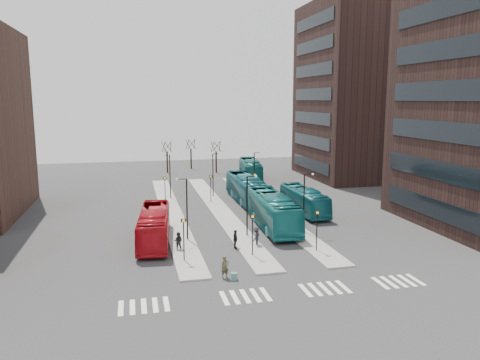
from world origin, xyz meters
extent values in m
plane|color=#29292C|center=(0.00, 0.00, 0.00)|extent=(160.00, 160.00, 0.00)
cube|color=gray|center=(-4.00, 30.00, 0.07)|extent=(2.50, 45.00, 0.15)
cube|color=gray|center=(2.00, 30.00, 0.07)|extent=(2.50, 45.00, 0.15)
cube|color=gray|center=(8.00, 30.00, 0.07)|extent=(2.50, 45.00, 0.15)
cube|color=navy|center=(-1.12, 7.12, 0.29)|extent=(0.52, 0.45, 0.57)
imported|color=#AB0D17|center=(-6.57, 18.32, 1.61)|extent=(3.79, 11.80, 3.23)
imported|color=#15696B|center=(6.12, 20.85, 1.84)|extent=(3.67, 13.30, 3.67)
imported|color=#155D6A|center=(6.47, 34.43, 1.77)|extent=(3.08, 12.74, 3.54)
imported|color=#145D66|center=(11.81, 26.36, 1.52)|extent=(2.77, 10.97, 3.04)
imported|color=#125D5C|center=(11.36, 50.90, 1.73)|extent=(4.67, 12.68, 3.45)
imported|color=#444129|center=(-1.72, 7.65, 0.89)|extent=(0.73, 0.57, 1.78)
imported|color=black|center=(-4.57, 15.22, 0.87)|extent=(1.00, 0.87, 1.74)
imported|color=black|center=(0.63, 14.52, 0.90)|extent=(0.46, 1.06, 1.79)
imported|color=black|center=(2.70, 14.83, 0.92)|extent=(1.25, 1.37, 1.85)
cube|color=silver|center=(-9.50, 4.00, 0.01)|extent=(0.35, 2.40, 0.01)
cube|color=silver|center=(-8.75, 4.00, 0.01)|extent=(0.35, 2.40, 0.01)
cube|color=silver|center=(-8.00, 4.00, 0.01)|extent=(0.35, 2.40, 0.01)
cube|color=silver|center=(-7.25, 4.00, 0.01)|extent=(0.35, 2.40, 0.01)
cube|color=silver|center=(-6.50, 4.00, 0.01)|extent=(0.35, 2.40, 0.01)
cube|color=silver|center=(-2.50, 4.00, 0.01)|extent=(0.35, 2.40, 0.01)
cube|color=silver|center=(-1.75, 4.00, 0.01)|extent=(0.35, 2.40, 0.01)
cube|color=silver|center=(-1.00, 4.00, 0.01)|extent=(0.35, 2.40, 0.01)
cube|color=silver|center=(-0.25, 4.00, 0.01)|extent=(0.35, 2.40, 0.01)
cube|color=silver|center=(0.50, 4.00, 0.01)|extent=(0.35, 2.40, 0.01)
cube|color=silver|center=(3.50, 4.00, 0.01)|extent=(0.35, 2.40, 0.01)
cube|color=silver|center=(4.25, 4.00, 0.01)|extent=(0.35, 2.40, 0.01)
cube|color=silver|center=(5.00, 4.00, 0.01)|extent=(0.35, 2.40, 0.01)
cube|color=silver|center=(5.75, 4.00, 0.01)|extent=(0.35, 2.40, 0.01)
cube|color=silver|center=(6.50, 4.00, 0.01)|extent=(0.35, 2.40, 0.01)
cube|color=silver|center=(9.50, 4.00, 0.01)|extent=(0.35, 2.40, 0.01)
cube|color=silver|center=(10.25, 4.00, 0.01)|extent=(0.35, 2.40, 0.01)
cube|color=silver|center=(11.00, 4.00, 0.01)|extent=(0.35, 2.40, 0.01)
cube|color=silver|center=(11.75, 4.00, 0.01)|extent=(0.35, 2.40, 0.01)
cube|color=silver|center=(12.50, 4.00, 0.01)|extent=(0.35, 2.40, 0.01)
cube|color=black|center=(21.94, 16.00, 2.50)|extent=(0.12, 16.00, 2.00)
cube|color=black|center=(21.94, 16.00, 6.50)|extent=(0.12, 16.00, 2.00)
cube|color=black|center=(21.94, 16.00, 10.50)|extent=(0.12, 16.00, 2.00)
cube|color=black|center=(21.94, 16.00, 14.50)|extent=(0.12, 16.00, 2.00)
cube|color=black|center=(21.94, 16.00, 18.50)|extent=(0.12, 16.00, 2.00)
cube|color=black|center=(21.94, 16.00, 22.50)|extent=(0.12, 16.00, 2.00)
cube|color=black|center=(32.00, 50.00, 15.00)|extent=(20.00, 20.00, 30.00)
cube|color=black|center=(21.94, 50.00, 2.50)|extent=(0.12, 16.00, 2.00)
cube|color=black|center=(21.94, 50.00, 6.50)|extent=(0.12, 16.00, 2.00)
cube|color=black|center=(21.94, 50.00, 10.50)|extent=(0.12, 16.00, 2.00)
cube|color=black|center=(21.94, 50.00, 14.50)|extent=(0.12, 16.00, 2.00)
cube|color=black|center=(21.94, 50.00, 18.50)|extent=(0.12, 16.00, 2.00)
cube|color=black|center=(21.94, 50.00, 22.50)|extent=(0.12, 16.00, 2.00)
cube|color=black|center=(21.94, 50.00, 26.50)|extent=(0.12, 16.00, 2.00)
cylinder|color=black|center=(-4.40, 12.00, 1.90)|extent=(0.10, 0.10, 3.50)
cube|color=black|center=(-4.40, 12.00, 3.65)|extent=(0.45, 0.10, 0.30)
cube|color=yellow|center=(-4.40, 11.94, 3.65)|extent=(0.20, 0.02, 0.20)
cylinder|color=black|center=(-4.40, 34.00, 1.90)|extent=(0.10, 0.10, 3.50)
cube|color=black|center=(-4.40, 34.00, 3.65)|extent=(0.45, 0.10, 0.30)
cube|color=yellow|center=(-4.40, 33.94, 3.65)|extent=(0.20, 0.02, 0.20)
cylinder|color=black|center=(1.60, 12.00, 1.90)|extent=(0.10, 0.10, 3.50)
cube|color=black|center=(1.60, 12.00, 3.65)|extent=(0.45, 0.10, 0.30)
cube|color=yellow|center=(1.60, 11.94, 3.65)|extent=(0.20, 0.02, 0.20)
cylinder|color=black|center=(1.60, 34.00, 1.90)|extent=(0.10, 0.10, 3.50)
cube|color=black|center=(1.60, 34.00, 3.65)|extent=(0.45, 0.10, 0.30)
cube|color=yellow|center=(1.60, 33.94, 3.65)|extent=(0.20, 0.02, 0.20)
cylinder|color=black|center=(7.60, 12.00, 1.90)|extent=(0.10, 0.10, 3.50)
cube|color=black|center=(7.60, 12.00, 3.65)|extent=(0.45, 0.10, 0.30)
cube|color=yellow|center=(7.60, 11.94, 3.65)|extent=(0.20, 0.02, 0.20)
cylinder|color=black|center=(7.60, 34.00, 1.90)|extent=(0.10, 0.10, 3.50)
cube|color=black|center=(7.60, 34.00, 3.65)|extent=(0.45, 0.10, 0.30)
cube|color=yellow|center=(7.60, 33.94, 3.65)|extent=(0.20, 0.02, 0.20)
cylinder|color=black|center=(-3.40, 18.00, 3.15)|extent=(0.14, 0.14, 6.00)
cylinder|color=black|center=(-3.85, 18.00, 6.15)|extent=(0.90, 0.08, 0.08)
sphere|color=silver|center=(-4.30, 18.00, 6.15)|extent=(0.24, 0.24, 0.24)
cylinder|color=black|center=(-3.40, 38.00, 3.15)|extent=(0.14, 0.14, 6.00)
cylinder|color=black|center=(-3.85, 38.00, 6.15)|extent=(0.90, 0.08, 0.08)
sphere|color=silver|center=(-4.30, 38.00, 6.15)|extent=(0.24, 0.24, 0.24)
cylinder|color=black|center=(2.60, 18.00, 3.15)|extent=(0.14, 0.14, 6.00)
cylinder|color=black|center=(3.05, 18.00, 6.15)|extent=(0.90, 0.08, 0.08)
sphere|color=silver|center=(3.50, 18.00, 6.15)|extent=(0.24, 0.24, 0.24)
cylinder|color=black|center=(2.60, 38.00, 3.15)|extent=(0.14, 0.14, 6.00)
cylinder|color=black|center=(3.05, 38.00, 6.15)|extent=(0.90, 0.08, 0.08)
sphere|color=silver|center=(3.50, 38.00, 6.15)|extent=(0.24, 0.24, 0.24)
cylinder|color=black|center=(8.60, 18.00, 3.15)|extent=(0.14, 0.14, 6.00)
cylinder|color=black|center=(9.05, 18.00, 6.15)|extent=(0.90, 0.08, 0.08)
sphere|color=silver|center=(9.50, 18.00, 6.15)|extent=(0.24, 0.24, 0.24)
cylinder|color=black|center=(8.60, 38.00, 3.15)|extent=(0.14, 0.14, 6.00)
cylinder|color=black|center=(9.05, 38.00, 6.15)|extent=(0.90, 0.08, 0.08)
sphere|color=silver|center=(9.50, 38.00, 6.15)|extent=(0.24, 0.24, 0.24)
cylinder|color=black|center=(-2.00, 62.00, 2.00)|extent=(0.30, 0.30, 4.00)
cylinder|color=black|center=(-1.30, 62.00, 4.90)|extent=(0.10, 1.56, 1.95)
cylinder|color=black|center=(-1.78, 62.67, 4.90)|extent=(1.48, 0.59, 1.97)
cylinder|color=black|center=(-2.57, 62.41, 4.90)|extent=(0.90, 1.31, 1.99)
cylinder|color=black|center=(-2.57, 61.59, 4.90)|extent=(0.89, 1.31, 1.99)
cylinder|color=black|center=(-1.79, 61.33, 4.90)|extent=(1.48, 0.58, 1.97)
cylinder|color=black|center=(3.00, 66.00, 2.00)|extent=(0.30, 0.30, 4.00)
cylinder|color=black|center=(3.70, 66.00, 4.90)|extent=(0.10, 1.56, 1.95)
cylinder|color=black|center=(3.22, 66.67, 4.90)|extent=(1.48, 0.59, 1.97)
cylinder|color=black|center=(2.43, 66.41, 4.90)|extent=(0.90, 1.31, 1.99)
cylinder|color=black|center=(2.43, 65.59, 4.90)|extent=(0.89, 1.31, 1.99)
cylinder|color=black|center=(3.21, 65.33, 4.90)|extent=(1.48, 0.58, 1.97)
cylinder|color=black|center=(7.00, 60.00, 2.00)|extent=(0.30, 0.30, 4.00)
cylinder|color=black|center=(7.70, 60.00, 4.90)|extent=(0.10, 1.56, 1.95)
cylinder|color=black|center=(7.22, 60.67, 4.90)|extent=(1.48, 0.59, 1.97)
cylinder|color=black|center=(6.43, 60.41, 4.90)|extent=(0.90, 1.31, 1.99)
cylinder|color=black|center=(6.43, 59.59, 4.90)|extent=(0.89, 1.31, 1.99)
cylinder|color=black|center=(7.21, 59.33, 4.90)|extent=(1.48, 0.58, 1.97)
camera|label=1|loc=(-8.36, -26.13, 13.68)|focal=35.00mm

